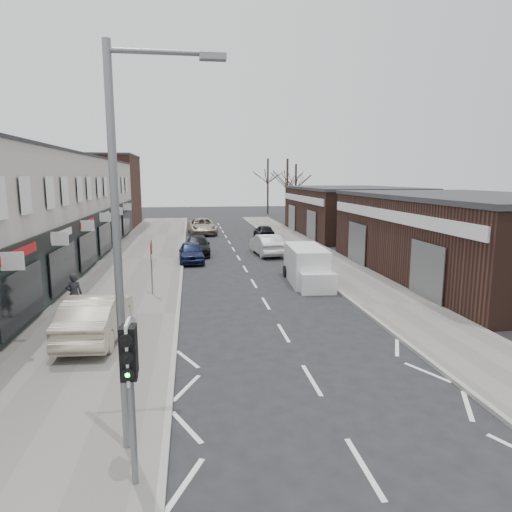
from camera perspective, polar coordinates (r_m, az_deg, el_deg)
name	(u,v)px	position (r m, az deg, el deg)	size (l,w,h in m)	color
ground	(333,416)	(11.77, 9.61, -19.10)	(160.00, 160.00, 0.00)	black
pavement_left	(141,259)	(32.46, -14.13, -0.42)	(5.50, 64.00, 0.12)	slate
pavement_right	(317,255)	(33.51, 7.63, 0.10)	(3.50, 64.00, 0.12)	slate
shop_terrace_left	(20,213)	(31.09, -27.40, 4.82)	(8.00, 41.00, 7.10)	#B8B3A8
brick_block_far	(101,192)	(55.76, -18.84, 7.59)	(8.00, 10.00, 8.00)	#4D2921
right_unit_near	(471,238)	(28.74, 25.26, 2.05)	(10.00, 18.00, 4.50)	#361F18
right_unit_far	(350,212)	(46.66, 11.73, 5.42)	(10.00, 16.00, 4.50)	#361F18
tree_far_a	(287,222)	(59.35, 3.88, 4.32)	(3.60, 3.60, 8.00)	#382D26
tree_far_b	(295,217)	(65.72, 4.93, 4.84)	(3.60, 3.60, 7.50)	#382D26
tree_far_c	(268,214)	(71.00, 1.47, 5.24)	(3.60, 3.60, 8.50)	#382D26
traffic_light	(130,365)	(8.50, -15.52, -13.05)	(0.28, 0.60, 3.10)	slate
street_lamp	(126,232)	(9.13, -15.98, 2.86)	(2.23, 0.22, 8.00)	slate
warning_sign	(152,251)	(22.14, -12.90, 0.57)	(0.12, 0.80, 2.70)	slate
white_van	(307,266)	(24.77, 6.35, -1.26)	(2.02, 5.15, 1.97)	white
sedan_on_pavement	(96,316)	(16.88, -19.32, -7.10)	(1.68, 4.81, 1.59)	#B8AD93
pedestrian	(74,294)	(19.97, -21.79, -4.45)	(0.63, 0.41, 1.73)	black
parked_car_left_a	(191,252)	(31.02, -8.09, 0.50)	(1.64, 4.07, 1.39)	#131A3B
parked_car_left_b	(197,246)	(34.01, -7.35, 1.28)	(1.87, 4.59, 1.33)	black
parked_car_left_c	(202,226)	(46.33, -6.75, 3.71)	(2.63, 5.70, 1.59)	tan
parked_car_right_a	(267,245)	(33.62, 1.35, 1.44)	(1.63, 4.66, 1.54)	silver
parked_car_right_b	(264,231)	(43.03, 1.01, 3.11)	(1.50, 3.74, 1.27)	black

